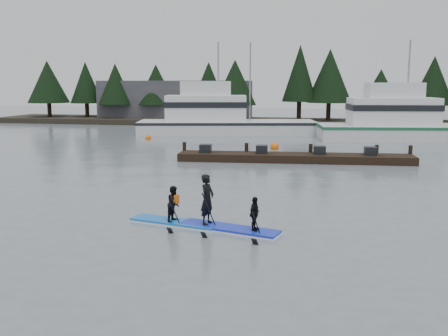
% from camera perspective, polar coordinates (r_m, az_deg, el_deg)
% --- Properties ---
extents(ground, '(160.00, 160.00, 0.00)m').
position_cam_1_polar(ground, '(16.23, -4.38, -7.35)').
color(ground, slate).
rests_on(ground, ground).
extents(far_shore, '(70.00, 8.00, 0.60)m').
position_cam_1_polar(far_shore, '(57.23, 7.44, 5.18)').
color(far_shore, '#2D281E').
rests_on(far_shore, ground).
extents(treeline, '(60.00, 4.00, 8.00)m').
position_cam_1_polar(treeline, '(57.25, 7.44, 4.88)').
color(treeline, black).
rests_on(treeline, ground).
extents(waterfront_building, '(18.00, 6.00, 5.00)m').
position_cam_1_polar(waterfront_building, '(61.73, -5.54, 7.58)').
color(waterfront_building, '#4C4C51').
rests_on(waterfront_building, ground).
extents(fishing_boat_large, '(17.09, 7.94, 9.44)m').
position_cam_1_polar(fishing_boat_large, '(47.22, -0.28, 4.81)').
color(fishing_boat_large, silver).
rests_on(fishing_boat_large, ground).
extents(fishing_boat_medium, '(16.39, 6.90, 9.26)m').
position_cam_1_polar(fishing_boat_medium, '(44.98, 20.37, 3.91)').
color(fishing_boat_medium, silver).
rests_on(fishing_boat_medium, ground).
extents(floating_dock, '(14.32, 3.11, 0.47)m').
position_cam_1_polar(floating_dock, '(30.75, 8.06, 1.18)').
color(floating_dock, black).
rests_on(floating_dock, ground).
extents(buoy_b, '(0.64, 0.64, 0.64)m').
position_cam_1_polar(buoy_b, '(36.36, 5.79, 2.16)').
color(buoy_b, orange).
rests_on(buoy_b, ground).
extents(buoy_a, '(0.48, 0.48, 0.48)m').
position_cam_1_polar(buoy_a, '(43.15, -8.64, 3.29)').
color(buoy_a, orange).
rests_on(buoy_a, ground).
extents(paddleboard_solo, '(3.24, 1.41, 1.80)m').
position_cam_1_polar(paddleboard_solo, '(17.09, -5.70, -5.01)').
color(paddleboard_solo, blue).
rests_on(paddleboard_solo, ground).
extents(paddleboard_duo, '(3.48, 1.73, 2.31)m').
position_cam_1_polar(paddleboard_duo, '(16.32, 0.03, -5.11)').
color(paddleboard_duo, '#162CCF').
rests_on(paddleboard_duo, ground).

